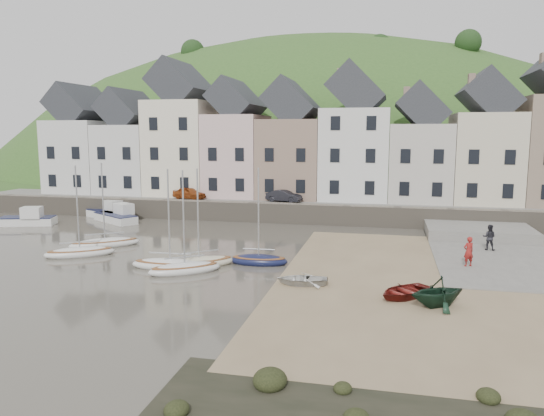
% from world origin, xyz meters
% --- Properties ---
extents(ground, '(160.00, 160.00, 0.00)m').
position_xyz_m(ground, '(0.00, 0.00, 0.00)').
color(ground, '#454036').
rests_on(ground, ground).
extents(quay_land, '(90.00, 30.00, 1.50)m').
position_xyz_m(quay_land, '(0.00, 32.00, 0.75)').
color(quay_land, '#335723').
rests_on(quay_land, ground).
extents(quay_street, '(70.00, 7.00, 0.10)m').
position_xyz_m(quay_street, '(0.00, 20.50, 1.55)').
color(quay_street, slate).
rests_on(quay_street, quay_land).
extents(seawall, '(70.00, 1.20, 1.80)m').
position_xyz_m(seawall, '(0.00, 17.00, 0.90)').
color(seawall, slate).
rests_on(seawall, ground).
extents(beach, '(18.00, 26.00, 0.06)m').
position_xyz_m(beach, '(11.00, 0.00, 0.03)').
color(beach, '#806B4E').
rests_on(beach, ground).
extents(slipway, '(8.00, 18.00, 0.12)m').
position_xyz_m(slipway, '(15.00, 8.00, 0.06)').
color(slipway, slate).
rests_on(slipway, ground).
extents(hillside, '(134.40, 84.00, 84.00)m').
position_xyz_m(hillside, '(-5.00, 60.00, -17.99)').
color(hillside, '#335723').
rests_on(hillside, ground).
extents(townhouse_terrace, '(61.05, 8.00, 13.93)m').
position_xyz_m(townhouse_terrace, '(1.76, 24.00, 7.32)').
color(townhouse_terrace, silver).
rests_on(townhouse_terrace, quay_land).
extents(sailboat_0, '(4.90, 4.23, 6.32)m').
position_xyz_m(sailboat_0, '(-12.14, 4.37, 0.26)').
color(sailboat_0, silver).
rests_on(sailboat_0, ground).
extents(sailboat_1, '(4.64, 3.70, 6.32)m').
position_xyz_m(sailboat_1, '(-12.23, 1.34, 0.26)').
color(sailboat_1, silver).
rests_on(sailboat_1, ground).
extents(sailboat_2, '(4.55, 4.18, 6.32)m').
position_xyz_m(sailboat_2, '(-3.37, 0.42, 0.26)').
color(sailboat_2, beige).
rests_on(sailboat_2, ground).
extents(sailboat_3, '(5.01, 1.73, 6.32)m').
position_xyz_m(sailboat_3, '(-4.95, -0.33, 0.26)').
color(sailboat_3, silver).
rests_on(sailboat_3, ground).
extents(sailboat_4, '(4.41, 3.76, 6.32)m').
position_xyz_m(sailboat_4, '(-3.72, -1.01, 0.26)').
color(sailboat_4, silver).
rests_on(sailboat_4, ground).
extents(sailboat_5, '(3.78, 1.71, 6.32)m').
position_xyz_m(sailboat_5, '(0.06, 1.95, 0.27)').
color(sailboat_5, '#121739').
rests_on(sailboat_5, ground).
extents(motorboat_0, '(5.33, 4.25, 1.70)m').
position_xyz_m(motorboat_0, '(-16.56, 14.05, 0.58)').
color(motorboat_0, silver).
rests_on(motorboat_0, ground).
extents(motorboat_1, '(5.02, 3.01, 1.70)m').
position_xyz_m(motorboat_1, '(-23.46, 10.71, 0.58)').
color(motorboat_1, silver).
rests_on(motorboat_1, ground).
extents(motorboat_2, '(4.84, 3.65, 1.70)m').
position_xyz_m(motorboat_2, '(-18.65, 15.98, 0.58)').
color(motorboat_2, silver).
rests_on(motorboat_2, ground).
extents(rowboat_white, '(3.01, 2.34, 0.57)m').
position_xyz_m(rowboat_white, '(3.50, -2.02, 0.35)').
color(rowboat_white, silver).
rests_on(rowboat_white, beach).
extents(rowboat_green, '(3.64, 3.51, 1.48)m').
position_xyz_m(rowboat_green, '(10.35, -4.16, 0.80)').
color(rowboat_green, black).
rests_on(rowboat_green, beach).
extents(rowboat_red, '(3.74, 3.78, 0.64)m').
position_xyz_m(rowboat_red, '(8.86, -3.09, 0.38)').
color(rowboat_red, maroon).
rests_on(rowboat_red, beach).
extents(person_red, '(0.80, 0.70, 1.84)m').
position_xyz_m(person_red, '(12.84, 3.83, 1.04)').
color(person_red, maroon).
rests_on(person_red, slipway).
extents(person_dark, '(1.02, 0.89, 1.80)m').
position_xyz_m(person_dark, '(14.88, 8.80, 1.02)').
color(person_dark, '#222228').
rests_on(person_dark, slipway).
extents(car_left, '(3.76, 2.34, 1.19)m').
position_xyz_m(car_left, '(-11.61, 19.50, 2.20)').
color(car_left, '#923E15').
rests_on(car_left, quay_street).
extents(car_right, '(3.68, 2.04, 1.15)m').
position_xyz_m(car_right, '(-1.88, 19.50, 2.18)').
color(car_right, black).
rests_on(car_right, quay_street).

